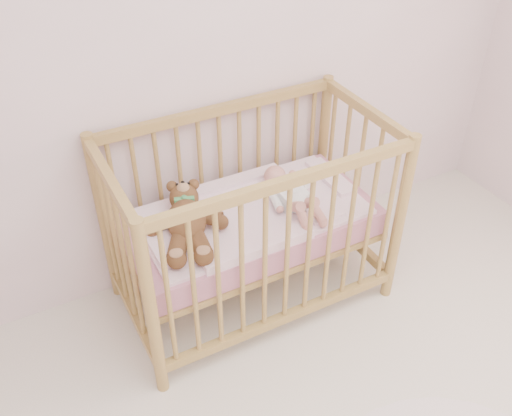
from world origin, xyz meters
TOP-DOWN VIEW (x-y plane):
  - wall_back at (0.00, 2.00)m, footprint 4.00×0.02m
  - crib at (0.11, 1.60)m, footprint 1.36×0.76m
  - mattress at (0.11, 1.60)m, footprint 1.22×0.62m
  - blanket at (0.11, 1.60)m, footprint 1.10×0.58m
  - baby at (0.31, 1.58)m, footprint 0.26×0.52m
  - teddy_bear at (-0.23, 1.58)m, footprint 0.56×0.67m

SIDE VIEW (x-z plane):
  - mattress at x=0.11m, z-range 0.42..0.55m
  - crib at x=0.11m, z-range 0.00..1.00m
  - blanket at x=0.11m, z-range 0.53..0.59m
  - baby at x=0.31m, z-range 0.57..0.70m
  - teddy_bear at x=-0.23m, z-range 0.57..0.72m
  - wall_back at x=0.00m, z-range 0.00..2.70m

